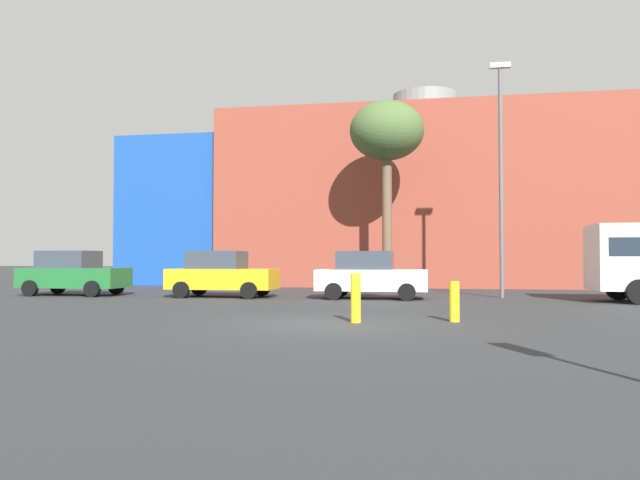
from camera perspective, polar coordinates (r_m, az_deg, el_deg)
The scene contains 9 objects.
ground_plane at distance 14.39m, azimuth 0.70°, elevation -7.83°, with size 200.00×200.00×0.00m, color #2D3033.
building_backdrop at distance 38.45m, azimuth 9.87°, elevation 3.08°, with size 35.34×13.55×11.77m.
parked_car_0 at distance 27.33m, azimuth -22.13°, elevation -2.89°, with size 4.27×2.09×1.85m.
parked_car_1 at distance 24.48m, azimuth -9.23°, elevation -3.18°, with size 4.21×2.07×1.83m.
parked_car_2 at distance 23.19m, azimuth 4.73°, elevation -3.30°, with size 4.17×2.04×1.81m.
bare_tree_0 at distance 28.91m, azimuth 6.27°, elevation 9.83°, with size 3.46×3.46×8.87m.
bollard_yellow_0 at distance 14.57m, azimuth 3.36°, elevation -5.43°, with size 0.24×0.24×1.18m, color yellow.
bollard_yellow_1 at distance 15.09m, azimuth 12.48°, elevation -5.64°, with size 0.24×0.24×0.98m, color yellow.
street_lamp at distance 24.95m, azimuth 16.59°, elevation 6.66°, with size 0.80×0.24×9.21m.
Camera 1 is at (2.38, -14.11, 1.52)m, focal length 34.17 mm.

